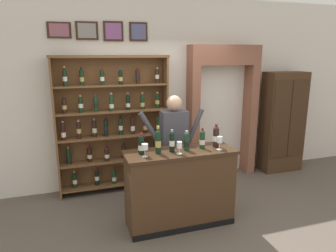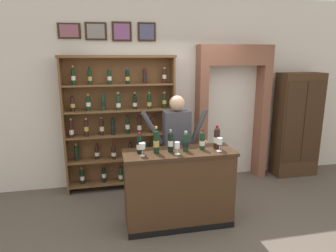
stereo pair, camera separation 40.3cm
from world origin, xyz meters
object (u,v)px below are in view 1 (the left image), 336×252
object	(u,v)px
side_cabinet	(283,122)
tasting_bottle_rosso	(216,136)
tasting_bottle_riserva	(172,141)
wine_glass_left	(179,146)
tasting_bottle_super_tuscan	(187,141)
wine_glass_center	(220,141)
tasting_bottle_chianti	(202,139)
tasting_counter	(180,188)
tasting_bottle_prosecco	(141,144)
wine_glass_right	(145,147)
wine_shelf	(113,122)
tasting_bottle_vin_santo	(158,141)
shopkeeper	(174,139)

from	to	relation	value
side_cabinet	tasting_bottle_rosso	world-z (taller)	side_cabinet
tasting_bottle_riserva	wine_glass_left	world-z (taller)	tasting_bottle_riserva
tasting_bottle_super_tuscan	wine_glass_center	xyz separation A→B (m)	(0.42, -0.10, -0.00)
wine_glass_center	tasting_bottle_chianti	bearing A→B (deg)	148.23
tasting_counter	tasting_bottle_prosecco	bearing A→B (deg)	175.74
tasting_bottle_riserva	wine_glass_right	bearing A→B (deg)	-167.53
wine_shelf	tasting_counter	distance (m)	1.65
tasting_bottle_super_tuscan	tasting_counter	bearing A→B (deg)	175.32
wine_shelf	tasting_bottle_vin_santo	bearing A→B (deg)	-74.89
wine_shelf	tasting_counter	xyz separation A→B (m)	(0.67, -1.36, -0.65)
wine_glass_center	tasting_bottle_super_tuscan	bearing A→B (deg)	166.63
wine_glass_center	wine_glass_left	xyz separation A→B (m)	(-0.56, -0.01, -0.02)
side_cabinet	tasting_counter	distance (m)	2.91
tasting_bottle_vin_santo	tasting_bottle_riserva	bearing A→B (deg)	3.39
tasting_bottle_vin_santo	wine_shelf	bearing A→B (deg)	105.11
shopkeeper	tasting_bottle_vin_santo	distance (m)	0.69
side_cabinet	tasting_counter	bearing A→B (deg)	-153.79
tasting_counter	tasting_bottle_chianti	size ratio (longest dim) A/B	5.23
side_cabinet	shopkeeper	bearing A→B (deg)	-163.50
tasting_bottle_vin_santo	wine_glass_right	xyz separation A→B (m)	(-0.19, -0.07, -0.04)
tasting_bottle_vin_santo	tasting_bottle_super_tuscan	xyz separation A→B (m)	(0.39, 0.00, -0.03)
tasting_bottle_vin_santo	wine_glass_right	distance (m)	0.21
side_cabinet	tasting_bottle_rosso	xyz separation A→B (m)	(-2.06, -1.25, 0.22)
side_cabinet	wine_glass_right	world-z (taller)	side_cabinet
shopkeeper	wine_glass_right	world-z (taller)	shopkeeper
tasting_bottle_vin_santo	tasting_bottle_chianti	world-z (taller)	tasting_bottle_vin_santo
tasting_bottle_rosso	side_cabinet	bearing A→B (deg)	31.24
tasting_bottle_riserva	tasting_bottle_chianti	distance (m)	0.43
wine_shelf	tasting_bottle_chianti	world-z (taller)	wine_shelf
tasting_bottle_vin_santo	wine_glass_center	xyz separation A→B (m)	(0.81, -0.10, -0.03)
shopkeeper	wine_glass_left	bearing A→B (deg)	-103.21
tasting_bottle_prosecco	tasting_bottle_super_tuscan	xyz separation A→B (m)	(0.59, -0.04, 0.00)
tasting_bottle_rosso	wine_glass_left	world-z (taller)	tasting_bottle_rosso
shopkeeper	wine_glass_right	bearing A→B (deg)	-133.62
tasting_bottle_prosecco	tasting_bottle_vin_santo	world-z (taller)	tasting_bottle_vin_santo
shopkeeper	tasting_bottle_chianti	distance (m)	0.58
shopkeeper	wine_glass_left	size ratio (longest dim) A/B	10.51
tasting_bottle_prosecco	tasting_bottle_rosso	world-z (taller)	tasting_bottle_rosso
tasting_counter	tasting_bottle_rosso	distance (m)	0.84
shopkeeper	tasting_bottle_riserva	size ratio (longest dim) A/B	5.77
tasting_bottle_prosecco	wine_glass_left	size ratio (longest dim) A/B	1.67
tasting_bottle_chianti	tasting_bottle_prosecco	bearing A→B (deg)	178.28
tasting_bottle_chianti	tasting_bottle_rosso	world-z (taller)	tasting_bottle_rosso
wine_shelf	tasting_bottle_riserva	distance (m)	1.46
wine_shelf	wine_glass_right	distance (m)	1.45
wine_shelf	wine_glass_center	size ratio (longest dim) A/B	12.64
tasting_bottle_vin_santo	wine_glass_right	bearing A→B (deg)	-159.14
side_cabinet	tasting_bottle_chianti	distance (m)	2.60
wine_shelf	wine_glass_right	world-z (taller)	wine_shelf
tasting_bottle_riserva	wine_glass_left	xyz separation A→B (m)	(0.06, -0.12, -0.03)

